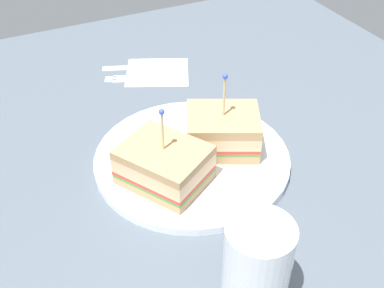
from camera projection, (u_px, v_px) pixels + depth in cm
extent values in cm
cube|color=#4C5660|center=(192.00, 168.00, 66.21)|extent=(98.44, 98.44, 2.00)
cylinder|color=white|center=(192.00, 159.00, 65.23)|extent=(26.10, 26.10, 1.14)
cube|color=tan|center=(165.00, 177.00, 60.82)|extent=(12.82, 12.12, 1.10)
cube|color=#478438|center=(164.00, 172.00, 60.35)|extent=(12.82, 12.12, 0.40)
cube|color=red|center=(164.00, 169.00, 60.07)|extent=(12.82, 12.12, 0.50)
cube|color=#E0B784|center=(164.00, 162.00, 59.32)|extent=(12.82, 12.12, 1.91)
cube|color=tan|center=(163.00, 152.00, 58.39)|extent=(12.82, 12.12, 1.10)
cylinder|color=tan|center=(163.00, 133.00, 56.54)|extent=(0.30, 0.30, 5.93)
sphere|color=blue|center=(162.00, 112.00, 54.70)|extent=(0.70, 0.70, 0.70)
cube|color=tan|center=(222.00, 143.00, 66.00)|extent=(11.04, 11.92, 1.32)
cube|color=#478438|center=(222.00, 138.00, 65.46)|extent=(11.04, 11.92, 0.40)
cube|color=red|center=(222.00, 135.00, 65.18)|extent=(11.04, 11.92, 0.50)
cube|color=#E0B784|center=(223.00, 129.00, 64.49)|extent=(11.04, 11.92, 1.73)
cube|color=tan|center=(223.00, 119.00, 63.55)|extent=(11.04, 11.92, 1.32)
cylinder|color=tan|center=(224.00, 98.00, 61.54)|extent=(0.30, 0.30, 6.46)
sphere|color=blue|center=(225.00, 76.00, 59.53)|extent=(0.70, 0.70, 0.70)
cylinder|color=silver|center=(255.00, 278.00, 46.65)|extent=(5.70, 5.70, 7.14)
cylinder|color=white|center=(256.00, 267.00, 45.59)|extent=(6.48, 6.48, 10.57)
cube|color=white|center=(157.00, 72.00, 84.35)|extent=(13.07, 13.60, 0.15)
cube|color=silver|center=(157.00, 77.00, 82.71)|extent=(3.52, 7.48, 0.35)
cube|color=silver|center=(124.00, 78.00, 82.44)|extent=(3.40, 4.16, 0.35)
cube|color=silver|center=(111.00, 77.00, 82.92)|extent=(0.92, 1.92, 0.35)
cube|color=silver|center=(111.00, 78.00, 82.53)|extent=(0.92, 1.92, 0.35)
cube|color=silver|center=(111.00, 80.00, 82.14)|extent=(0.92, 1.92, 0.35)
cube|color=silver|center=(110.00, 81.00, 81.75)|extent=(0.92, 1.92, 0.35)
cube|color=silver|center=(157.00, 66.00, 85.87)|extent=(3.44, 7.73, 0.35)
cube|color=silver|center=(124.00, 67.00, 85.49)|extent=(3.91, 7.07, 0.24)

